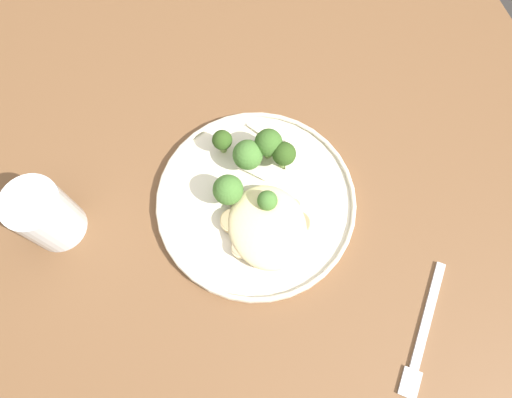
% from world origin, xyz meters
% --- Properties ---
extents(ground, '(6.00, 6.00, 0.00)m').
position_xyz_m(ground, '(0.00, 0.00, 0.00)').
color(ground, '#2D2B28').
extents(wooden_dining_table, '(1.40, 1.00, 0.74)m').
position_xyz_m(wooden_dining_table, '(0.00, 0.00, 0.66)').
color(wooden_dining_table, brown).
rests_on(wooden_dining_table, ground).
extents(dinner_plate, '(0.29, 0.29, 0.02)m').
position_xyz_m(dinner_plate, '(-0.02, 0.02, 0.75)').
color(dinner_plate, beige).
rests_on(dinner_plate, wooden_dining_table).
extents(noodle_bed, '(0.13, 0.11, 0.03)m').
position_xyz_m(noodle_bed, '(-0.07, 0.02, 0.77)').
color(noodle_bed, beige).
rests_on(noodle_bed, dinner_plate).
extents(seared_scallop_rear_pale, '(0.03, 0.03, 0.01)m').
position_xyz_m(seared_scallop_rear_pale, '(-0.05, -0.02, 0.76)').
color(seared_scallop_rear_pale, beige).
rests_on(seared_scallop_rear_pale, dinner_plate).
extents(seared_scallop_center_golden, '(0.02, 0.02, 0.01)m').
position_xyz_m(seared_scallop_center_golden, '(-0.11, 0.05, 0.76)').
color(seared_scallop_center_golden, '#E5C689').
rests_on(seared_scallop_center_golden, dinner_plate).
extents(seared_scallop_front_small, '(0.04, 0.04, 0.02)m').
position_xyz_m(seared_scallop_front_small, '(-0.08, -0.02, 0.76)').
color(seared_scallop_front_small, '#DBB77A').
rests_on(seared_scallop_front_small, dinner_plate).
extents(seared_scallop_tilted_round, '(0.03, 0.03, 0.01)m').
position_xyz_m(seared_scallop_tilted_round, '(-0.07, 0.00, 0.76)').
color(seared_scallop_tilted_round, beige).
rests_on(seared_scallop_tilted_round, dinner_plate).
extents(seared_scallop_half_hidden, '(0.03, 0.03, 0.01)m').
position_xyz_m(seared_scallop_half_hidden, '(-0.04, 0.06, 0.76)').
color(seared_scallop_half_hidden, '#E5C689').
rests_on(seared_scallop_half_hidden, dinner_plate).
extents(seared_scallop_large_seared, '(0.03, 0.03, 0.01)m').
position_xyz_m(seared_scallop_large_seared, '(-0.08, 0.07, 0.76)').
color(seared_scallop_large_seared, beige).
rests_on(seared_scallop_large_seared, dinner_plate).
extents(broccoli_floret_near_rim, '(0.04, 0.04, 0.06)m').
position_xyz_m(broccoli_floret_near_rim, '(0.04, 0.01, 0.78)').
color(broccoli_floret_near_rim, '#7A994C').
rests_on(broccoli_floret_near_rim, dinner_plate).
extents(broccoli_floret_small_sprig, '(0.03, 0.03, 0.06)m').
position_xyz_m(broccoli_floret_small_sprig, '(0.02, -0.03, 0.79)').
color(broccoli_floret_small_sprig, '#7A994C').
rests_on(broccoli_floret_small_sprig, dinner_plate).
extents(broccoli_floret_beside_noodles, '(0.04, 0.04, 0.06)m').
position_xyz_m(broccoli_floret_beside_noodles, '(-0.01, 0.06, 0.79)').
color(broccoli_floret_beside_noodles, '#7A994C').
rests_on(broccoli_floret_beside_noodles, dinner_plate).
extents(broccoli_floret_front_edge, '(0.04, 0.04, 0.06)m').
position_xyz_m(broccoli_floret_front_edge, '(0.04, -0.02, 0.79)').
color(broccoli_floret_front_edge, '#7A994C').
rests_on(broccoli_floret_front_edge, dinner_plate).
extents(broccoli_floret_left_leaning, '(0.03, 0.03, 0.05)m').
position_xyz_m(broccoli_floret_left_leaning, '(0.07, 0.04, 0.78)').
color(broccoli_floret_left_leaning, '#89A356').
rests_on(broccoli_floret_left_leaning, dinner_plate).
extents(broccoli_floret_right_tilted, '(0.03, 0.03, 0.05)m').
position_xyz_m(broccoli_floret_right_tilted, '(-0.04, 0.01, 0.78)').
color(broccoli_floret_right_tilted, '#89A356').
rests_on(broccoli_floret_right_tilted, dinner_plate).
extents(onion_sliver_curled_piece, '(0.05, 0.03, 0.00)m').
position_xyz_m(onion_sliver_curled_piece, '(0.08, -0.02, 0.75)').
color(onion_sliver_curled_piece, silver).
rests_on(onion_sliver_curled_piece, dinner_plate).
extents(onion_sliver_short_strip, '(0.05, 0.02, 0.00)m').
position_xyz_m(onion_sliver_short_strip, '(0.03, -0.05, 0.75)').
color(onion_sliver_short_strip, silver).
rests_on(onion_sliver_short_strip, dinner_plate).
extents(onion_sliver_pale_crescent, '(0.04, 0.04, 0.00)m').
position_xyz_m(onion_sliver_pale_crescent, '(0.02, 0.01, 0.75)').
color(onion_sliver_pale_crescent, silver).
rests_on(onion_sliver_pale_crescent, dinner_plate).
extents(water_glass, '(0.08, 0.08, 0.11)m').
position_xyz_m(water_glass, '(0.04, 0.30, 0.79)').
color(water_glass, silver).
rests_on(water_glass, wooden_dining_table).
extents(dinner_fork, '(0.15, 0.13, 0.00)m').
position_xyz_m(dinner_fork, '(-0.27, -0.13, 0.74)').
color(dinner_fork, silver).
rests_on(dinner_fork, wooden_dining_table).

